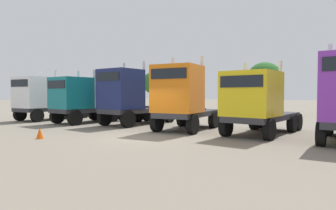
# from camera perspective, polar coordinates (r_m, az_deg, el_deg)

# --- Properties ---
(ground) EXTENTS (200.00, 200.00, 0.00)m
(ground) POSITION_cam_1_polar(r_m,az_deg,el_deg) (14.85, -4.97, -6.24)
(ground) COLOR gray
(semi_truck_white) EXTENTS (2.73, 6.06, 4.11)m
(semi_truck_white) POSITION_cam_1_polar(r_m,az_deg,el_deg) (26.33, -23.22, 1.23)
(semi_truck_white) COLOR #333338
(semi_truck_white) RESTS_ON ground
(semi_truck_teal) EXTENTS (3.05, 5.92, 3.93)m
(semi_truck_teal) POSITION_cam_1_polar(r_m,az_deg,el_deg) (22.78, -16.72, 1.02)
(semi_truck_teal) COLOR #333338
(semi_truck_teal) RESTS_ON ground
(semi_truck_navy) EXTENTS (2.91, 5.85, 4.40)m
(semi_truck_navy) POSITION_cam_1_polar(r_m,az_deg,el_deg) (20.56, -7.89, 1.61)
(semi_truck_navy) COLOR #333338
(semi_truck_navy) RESTS_ON ground
(semi_truck_orange) EXTENTS (3.04, 5.91, 4.36)m
(semi_truck_orange) POSITION_cam_1_polar(r_m,az_deg,el_deg) (17.25, 2.73, 1.44)
(semi_truck_orange) COLOR #333338
(semi_truck_orange) RESTS_ON ground
(semi_truck_yellow) EXTENTS (3.04, 6.26, 3.87)m
(semi_truck_yellow) POSITION_cam_1_polar(r_m,az_deg,el_deg) (15.99, 16.54, 0.51)
(semi_truck_yellow) COLOR #333338
(semi_truck_yellow) RESTS_ON ground
(traffic_cone_mid) EXTENTS (0.36, 0.36, 0.55)m
(traffic_cone_mid) POSITION_cam_1_polar(r_m,az_deg,el_deg) (15.65, -23.34, -4.95)
(traffic_cone_mid) COLOR #F2590C
(traffic_cone_mid) RESTS_ON ground
(oak_far_left) EXTENTS (2.94, 2.94, 5.11)m
(oak_far_left) POSITION_cam_1_polar(r_m,az_deg,el_deg) (39.52, -2.79, 4.23)
(oak_far_left) COLOR #4C3823
(oak_far_left) RESTS_ON ground
(oak_far_centre) EXTENTS (3.99, 3.99, 5.63)m
(oak_far_centre) POSITION_cam_1_polar(r_m,az_deg,el_deg) (34.24, 17.99, 4.48)
(oak_far_centre) COLOR #4C3823
(oak_far_centre) RESTS_ON ground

